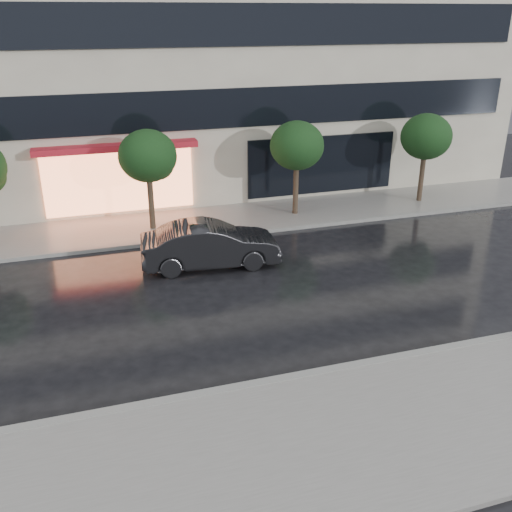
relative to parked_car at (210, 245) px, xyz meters
name	(u,v)px	position (x,y,z in m)	size (l,w,h in m)	color
ground	(326,350)	(1.60, -6.02, -0.76)	(120.00, 120.00, 0.00)	black
sidewalk_near	(390,429)	(1.60, -9.27, -0.70)	(60.00, 4.50, 0.12)	slate
sidewalk_far	(225,220)	(1.60, 4.23, -0.70)	(60.00, 3.50, 0.12)	slate
curb_near	(343,369)	(1.60, -7.02, -0.69)	(60.00, 0.25, 0.14)	gray
curb_far	(236,234)	(1.60, 2.48, -0.69)	(60.00, 0.25, 0.14)	gray
bg_building_right	(496,12)	(27.60, 21.98, 7.24)	(12.00, 12.00, 16.00)	#4C4C54
tree_mid_west	(149,158)	(-1.34, 4.01, 2.16)	(2.20, 2.20, 3.99)	#33261C
tree_mid_east	(298,147)	(4.66, 4.01, 2.16)	(2.20, 2.20, 3.99)	#33261C
tree_far_east	(427,138)	(10.66, 4.01, 2.16)	(2.20, 2.20, 3.99)	#33261C
parked_car	(210,245)	(0.00, 0.00, 0.00)	(1.61, 4.62, 1.52)	black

